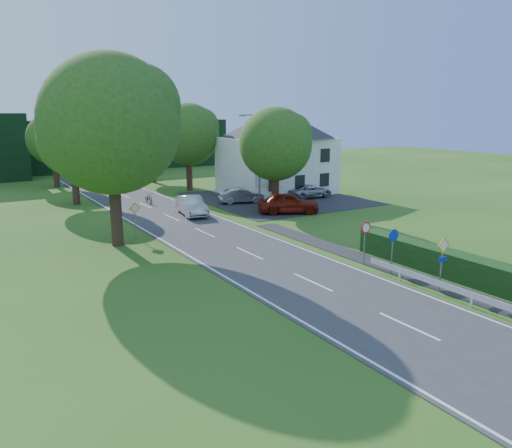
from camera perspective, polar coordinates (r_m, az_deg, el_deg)
road at (r=30.99m, az=-2.65°, el=-2.51°), size 7.00×80.00×0.04m
parking_pad at (r=47.97m, az=2.35°, el=2.93°), size 14.00×16.00×0.04m
line_edge_left at (r=29.61m, az=-8.17°, el=-3.31°), size 0.12×80.00×0.01m
line_edge_right at (r=32.63m, az=2.34°, el=-1.69°), size 0.12×80.00×0.01m
line_centre at (r=30.99m, az=-2.66°, el=-2.47°), size 0.12×80.00×0.01m
tree_main at (r=31.44m, az=-16.11°, el=7.96°), size 9.40×9.40×11.64m
tree_left_far at (r=47.30m, az=-20.17°, el=7.25°), size 7.00×7.00×8.58m
tree_right_far at (r=52.87m, az=-7.71°, el=8.68°), size 7.40×7.40×9.09m
tree_left_back at (r=59.18m, az=-22.09°, el=7.79°), size 6.60×6.60×8.07m
tree_right_back at (r=59.95m, az=-11.73°, el=8.26°), size 6.20×6.20×7.56m
tree_right_mid at (r=41.36m, az=2.24°, el=7.34°), size 7.00×7.00×8.58m
treeline_right at (r=75.74m, az=-14.51°, el=8.78°), size 30.00×5.00×7.00m
house_white at (r=51.02m, az=2.38°, el=8.48°), size 10.60×8.40×8.60m
streetlight at (r=42.78m, az=0.25°, el=7.76°), size 2.03×0.18×8.00m
sign_priority_right at (r=24.34m, az=20.55°, el=-3.25°), size 0.78×0.09×2.59m
sign_roundabout at (r=26.24m, az=15.39°, el=-2.05°), size 0.64×0.08×2.37m
sign_speed_limit at (r=27.56m, az=12.39°, el=-0.98°), size 0.64×0.11×2.37m
sign_priority_left at (r=33.34m, az=-13.67°, el=1.22°), size 0.78×0.09×2.44m
moving_car at (r=40.33m, az=-7.37°, el=2.10°), size 2.35×4.85×1.53m
motorcycle at (r=46.20m, az=-12.16°, el=2.91°), size 0.67×1.83×0.95m
parked_car_red at (r=40.77m, az=3.71°, el=2.42°), size 5.37×3.95×1.70m
parked_car_silver_a at (r=45.46m, az=-1.66°, el=3.30°), size 4.40×2.50×1.37m
parked_car_silver_b at (r=48.49m, az=6.13°, el=3.76°), size 4.61×2.16×1.28m
parasol at (r=43.85m, az=1.63°, el=3.39°), size 2.89×2.92×2.03m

